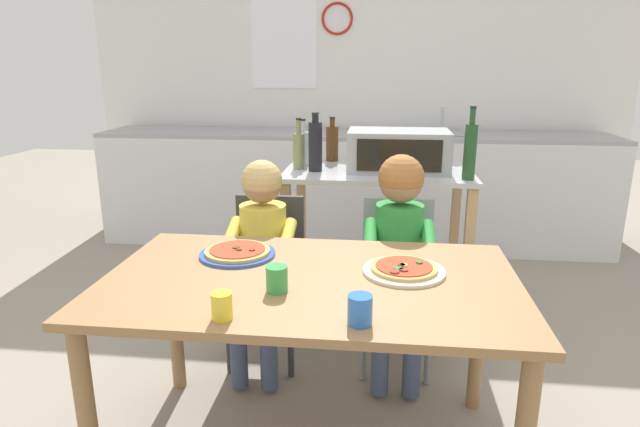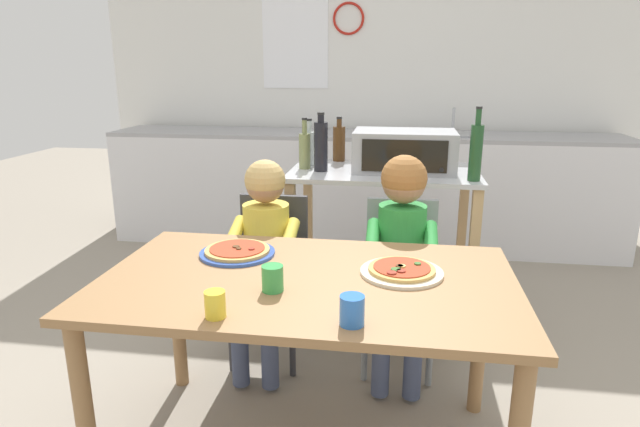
% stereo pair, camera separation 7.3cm
% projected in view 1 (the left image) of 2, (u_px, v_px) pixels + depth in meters
% --- Properties ---
extents(ground_plane, '(11.72, 11.72, 0.00)m').
position_uv_depth(ground_plane, '(337.00, 315.00, 3.19)').
color(ground_plane, gray).
extents(back_wall_tiled, '(4.55, 0.14, 2.70)m').
position_uv_depth(back_wall_tiled, '(356.00, 76.00, 4.56)').
color(back_wall_tiled, white).
rests_on(back_wall_tiled, ground).
extents(kitchen_counter, '(4.09, 0.60, 1.12)m').
position_uv_depth(kitchen_counter, '(352.00, 188.00, 4.41)').
color(kitchen_counter, silver).
rests_on(kitchen_counter, ground).
extents(kitchen_island_cart, '(1.03, 0.62, 0.89)m').
position_uv_depth(kitchen_island_cart, '(377.00, 220.00, 3.03)').
color(kitchen_island_cart, '#B7BABF').
rests_on(kitchen_island_cart, ground).
extents(toaster_oven, '(0.55, 0.35, 0.22)m').
position_uv_depth(toaster_oven, '(398.00, 151.00, 2.91)').
color(toaster_oven, '#999BA0').
rests_on(toaster_oven, kitchen_island_cart).
extents(bottle_clear_vinegar, '(0.06, 0.06, 0.28)m').
position_uv_depth(bottle_clear_vinegar, '(299.00, 149.00, 2.95)').
color(bottle_clear_vinegar, olive).
rests_on(bottle_clear_vinegar, kitchen_island_cart).
extents(bottle_slim_sauce, '(0.07, 0.07, 0.26)m').
position_uv_depth(bottle_slim_sauce, '(332.00, 143.00, 3.20)').
color(bottle_slim_sauce, '#4C2D14').
rests_on(bottle_slim_sauce, kitchen_island_cart).
extents(bottle_brown_beer, '(0.06, 0.06, 0.37)m').
position_uv_depth(bottle_brown_beer, '(470.00, 150.00, 2.66)').
color(bottle_brown_beer, '#1E4723').
rests_on(bottle_brown_beer, kitchen_island_cart).
extents(bottle_tall_green_wine, '(0.08, 0.08, 0.27)m').
position_uv_depth(bottle_tall_green_wine, '(303.00, 147.00, 3.06)').
color(bottle_tall_green_wine, '#ADB7B2').
rests_on(bottle_tall_green_wine, kitchen_island_cart).
extents(bottle_dark_olive_oil, '(0.07, 0.07, 0.32)m').
position_uv_depth(bottle_dark_olive_oil, '(315.00, 146.00, 2.88)').
color(bottle_dark_olive_oil, black).
rests_on(bottle_dark_olive_oil, kitchen_island_cart).
extents(dining_table, '(1.46, 0.86, 0.73)m').
position_uv_depth(dining_table, '(310.00, 302.00, 1.90)').
color(dining_table, olive).
rests_on(dining_table, ground).
extents(dining_chair_left, '(0.36, 0.36, 0.81)m').
position_uv_depth(dining_chair_left, '(267.00, 266.00, 2.65)').
color(dining_chair_left, '#333338').
rests_on(dining_chair_left, ground).
extents(dining_chair_right, '(0.36, 0.36, 0.81)m').
position_uv_depth(dining_chair_right, '(397.00, 271.00, 2.60)').
color(dining_chair_right, gray).
rests_on(dining_chair_right, ground).
extents(child_in_yellow_shirt, '(0.32, 0.42, 1.01)m').
position_uv_depth(child_in_yellow_shirt, '(261.00, 241.00, 2.49)').
color(child_in_yellow_shirt, '#424C6B').
rests_on(child_in_yellow_shirt, ground).
extents(child_in_green_shirt, '(0.32, 0.42, 1.04)m').
position_uv_depth(child_in_green_shirt, '(399.00, 237.00, 2.43)').
color(child_in_green_shirt, '#424C6B').
rests_on(child_in_green_shirt, ground).
extents(pizza_plate_blue_rimmed, '(0.30, 0.30, 0.03)m').
position_uv_depth(pizza_plate_blue_rimmed, '(238.00, 252.00, 2.08)').
color(pizza_plate_blue_rimmed, '#3356B7').
rests_on(pizza_plate_blue_rimmed, dining_table).
extents(pizza_plate_cream, '(0.30, 0.30, 0.03)m').
position_uv_depth(pizza_plate_cream, '(404.00, 270.00, 1.91)').
color(pizza_plate_cream, beige).
rests_on(pizza_plate_cream, dining_table).
extents(drinking_cup_blue, '(0.07, 0.07, 0.09)m').
position_uv_depth(drinking_cup_blue, '(360.00, 310.00, 1.53)').
color(drinking_cup_blue, blue).
rests_on(drinking_cup_blue, dining_table).
extents(drinking_cup_green, '(0.07, 0.07, 0.09)m').
position_uv_depth(drinking_cup_green, '(277.00, 279.00, 1.75)').
color(drinking_cup_green, green).
rests_on(drinking_cup_green, dining_table).
extents(drinking_cup_yellow, '(0.06, 0.06, 0.08)m').
position_uv_depth(drinking_cup_yellow, '(222.00, 306.00, 1.56)').
color(drinking_cup_yellow, yellow).
rests_on(drinking_cup_yellow, dining_table).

